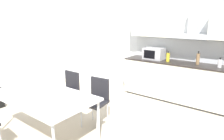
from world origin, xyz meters
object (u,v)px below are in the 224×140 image
object	(u,v)px
microwave	(154,54)
bottle_white	(220,63)
bottle_brown	(198,59)
dining_table	(43,97)
chair_far_right	(97,97)
bottle_yellow	(168,57)
chair_far_left	(69,89)
pendant_lamp	(37,34)

from	to	relation	value
microwave	bottle_white	world-z (taller)	microwave
bottle_brown	dining_table	bearing A→B (deg)	-118.17
chair_far_right	dining_table	bearing A→B (deg)	-113.59
bottle_brown	bottle_yellow	bearing A→B (deg)	-172.59
bottle_white	chair_far_right	size ratio (longest dim) A/B	0.23
bottle_yellow	chair_far_left	size ratio (longest dim) A/B	0.28
bottle_brown	chair_far_left	bearing A→B (deg)	-133.47
microwave	bottle_yellow	size ratio (longest dim) A/B	1.99
bottle_brown	dining_table	distance (m)	3.28
bottle_brown	bottle_white	xyz separation A→B (m)	(0.44, -0.03, -0.04)
bottle_brown	bottle_white	world-z (taller)	bottle_brown
bottle_brown	chair_far_right	distance (m)	2.40
bottle_yellow	chair_far_right	bearing A→B (deg)	-105.07
bottle_white	chair_far_right	bearing A→B (deg)	-128.83
bottle_brown	chair_far_left	distance (m)	2.84
microwave	chair_far_right	size ratio (longest dim) A/B	0.55
pendant_lamp	dining_table	bearing A→B (deg)	-116.57
chair_far_right	bottle_yellow	bearing A→B (deg)	74.93
bottle_white	dining_table	bearing A→B (deg)	-124.79
bottle_yellow	dining_table	size ratio (longest dim) A/B	0.14
microwave	chair_far_right	bearing A→B (deg)	-94.02
dining_table	chair_far_left	distance (m)	0.95
bottle_white	chair_far_right	distance (m)	2.61
bottle_white	pendant_lamp	world-z (taller)	pendant_lamp
pendant_lamp	chair_far_right	bearing A→B (deg)	66.41
bottle_white	chair_far_left	distance (m)	3.13
bottle_yellow	chair_far_left	xyz separation A→B (m)	(-1.28, -1.94, -0.50)
microwave	chair_far_left	xyz separation A→B (m)	(-0.89, -1.99, -0.54)
bottle_brown	dining_table	xyz separation A→B (m)	(-1.54, -2.88, -0.34)
bottle_white	dining_table	distance (m)	3.49
bottle_yellow	chair_far_right	distance (m)	2.07
chair_far_left	chair_far_right	xyz separation A→B (m)	(0.75, -0.00, 0.00)
bottle_brown	chair_far_left	world-z (taller)	bottle_brown
microwave	bottle_yellow	world-z (taller)	microwave
bottle_brown	pendant_lamp	size ratio (longest dim) A/B	0.91
microwave	pendant_lamp	bearing A→B (deg)	-100.20
chair_far_left	pendant_lamp	world-z (taller)	pendant_lamp
microwave	bottle_brown	bearing A→B (deg)	1.88
dining_table	pendant_lamp	distance (m)	0.97
microwave	bottle_white	xyz separation A→B (m)	(1.47, 0.01, -0.05)
bottle_brown	bottle_white	distance (m)	0.44
bottle_white	chair_far_right	world-z (taller)	bottle_white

